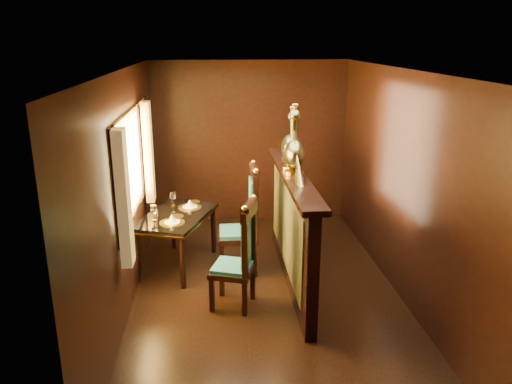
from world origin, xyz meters
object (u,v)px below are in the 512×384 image
Objects in this scene: dining_table at (176,220)px; chair_left at (243,252)px; peacock_left at (295,142)px; peacock_right at (292,136)px; chair_right at (248,216)px.

dining_table is 1.11× the size of chair_left.
peacock_left is 0.94× the size of peacock_right.
chair_right is at bearing 139.52° from peacock_left.
chair_right is at bearing 100.73° from chair_left.
chair_left is 1.59× the size of peacock_right.
peacock_right is at bearing 4.34° from dining_table.
chair_left is at bearing -97.30° from chair_right.
peacock_left is at bearing -90.00° from peacock_right.
peacock_right is (0.61, 0.69, 1.11)m from chair_left.
peacock_left reaches higher than chair_right.
chair_left reaches higher than dining_table.
peacock_right is (0.49, -0.21, 1.03)m from chair_right.
chair_left is 1.44m from peacock_right.
chair_left is at bearing -131.37° from peacock_right.
dining_table is 1.32m from chair_left.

